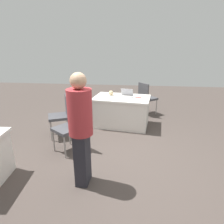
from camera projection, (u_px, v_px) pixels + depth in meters
name	position (u px, v px, depth m)	size (l,w,h in m)	color
ground_plane	(109.00, 159.00, 3.61)	(14.40, 14.40, 0.00)	#4C423D
table_foreground	(122.00, 111.00, 5.07)	(1.51, 1.09, 0.76)	silver
chair_tucked_right	(69.00, 124.00, 3.78)	(0.61, 0.61, 0.95)	#9E9993
chair_aisle	(62.00, 113.00, 4.38)	(0.58, 0.58, 0.96)	#9E9993
chair_by_pillar	(146.00, 96.00, 5.80)	(0.62, 0.62, 0.97)	#9E9993
person_attendee_standing	(81.00, 126.00, 2.71)	(0.36, 0.36, 1.68)	#26262D
laptop_silver	(126.00, 96.00, 4.91)	(0.38, 0.36, 0.21)	silver
yarn_ball	(111.00, 93.00, 5.13)	(0.12, 0.12, 0.12)	beige
scissors_red	(139.00, 97.00, 4.90)	(0.18, 0.04, 0.01)	red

